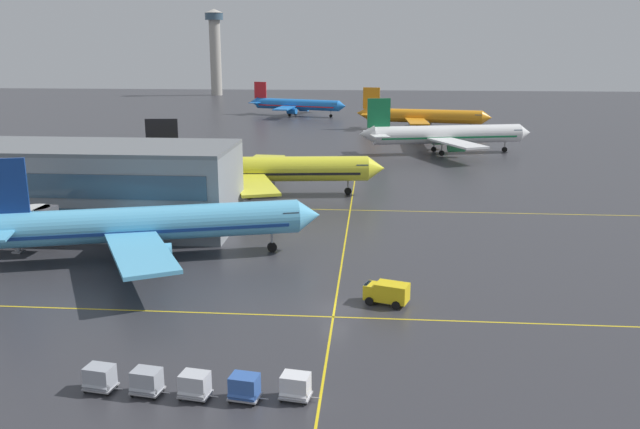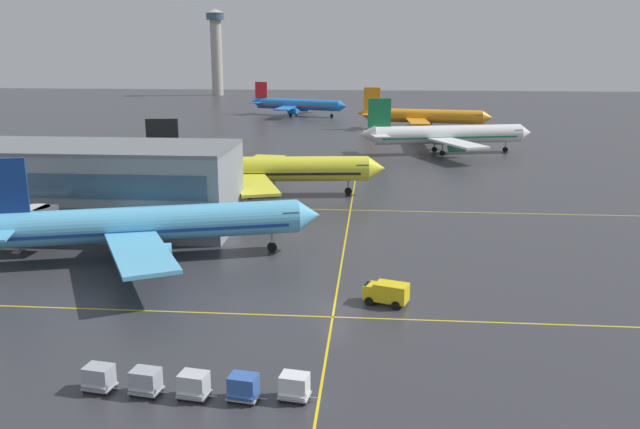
# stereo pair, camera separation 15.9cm
# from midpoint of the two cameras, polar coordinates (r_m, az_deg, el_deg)

# --- Properties ---
(ground_plane) EXTENTS (600.00, 600.00, 0.00)m
(ground_plane) POSITION_cam_midpoint_polar(r_m,az_deg,el_deg) (62.23, 1.18, -8.06)
(ground_plane) COLOR #333338
(airliner_front_gate) EXTENTS (38.30, 32.66, 12.10)m
(airliner_front_gate) POSITION_cam_midpoint_polar(r_m,az_deg,el_deg) (77.20, -14.51, -0.80)
(airliner_front_gate) COLOR #5BB7E5
(airliner_front_gate) RESTS_ON ground
(airliner_second_row) EXTENTS (40.00, 34.26, 12.43)m
(airliner_second_row) POSITION_cam_midpoint_polar(r_m,az_deg,el_deg) (107.24, -5.24, 3.86)
(airliner_second_row) COLOR yellow
(airliner_second_row) RESTS_ON ground
(airliner_third_row) EXTENTS (39.52, 33.61, 12.40)m
(airliner_third_row) POSITION_cam_midpoint_polar(r_m,az_deg,el_deg) (151.12, 10.65, 6.75)
(airliner_third_row) COLOR white
(airliner_third_row) RESTS_ON ground
(airliner_far_left_stand) EXTENTS (37.93, 32.36, 11.81)m
(airliner_far_left_stand) POSITION_cam_midpoint_polar(r_m,az_deg,el_deg) (191.26, 8.71, 8.34)
(airliner_far_left_stand) COLOR orange
(airliner_far_left_stand) RESTS_ON ground
(airliner_far_right_stand) EXTENTS (34.89, 29.82, 11.10)m
(airliner_far_right_stand) POSITION_cam_midpoint_polar(r_m,az_deg,el_deg) (228.84, -2.08, 9.41)
(airliner_far_right_stand) COLOR blue
(airliner_far_right_stand) RESTS_ON ground
(taxiway_markings) EXTENTS (136.68, 87.53, 0.01)m
(taxiway_markings) POSITION_cam_midpoint_polar(r_m,az_deg,el_deg) (79.03, 1.99, -3.10)
(taxiway_markings) COLOR yellow
(taxiway_markings) RESTS_ON ground
(service_truck_red_van) EXTENTS (4.48, 3.15, 2.10)m
(service_truck_red_van) POSITION_cam_midpoint_polar(r_m,az_deg,el_deg) (63.13, 5.64, -6.64)
(service_truck_red_van) COLOR yellow
(service_truck_red_van) RESTS_ON ground
(baggage_cart_row_leftmost) EXTENTS (2.85, 1.97, 1.86)m
(baggage_cart_row_leftmost) POSITION_cam_midpoint_polar(r_m,az_deg,el_deg) (50.62, -18.47, -13.14)
(baggage_cart_row_leftmost) COLOR #99999E
(baggage_cart_row_leftmost) RESTS_ON ground
(baggage_cart_row_second) EXTENTS (2.85, 1.97, 1.86)m
(baggage_cart_row_second) POSITION_cam_midpoint_polar(r_m,az_deg,el_deg) (49.21, -14.75, -13.68)
(baggage_cart_row_second) COLOR #99999E
(baggage_cart_row_second) RESTS_ON ground
(baggage_cart_row_middle) EXTENTS (2.85, 1.97, 1.86)m
(baggage_cart_row_middle) POSITION_cam_midpoint_polar(r_m,az_deg,el_deg) (48.04, -10.80, -14.18)
(baggage_cart_row_middle) COLOR #99999E
(baggage_cart_row_middle) RESTS_ON ground
(baggage_cart_row_fourth) EXTENTS (2.85, 1.97, 1.86)m
(baggage_cart_row_fourth) POSITION_cam_midpoint_polar(r_m,az_deg,el_deg) (47.27, -6.61, -14.51)
(baggage_cart_row_fourth) COLOR #99999E
(baggage_cart_row_fourth) RESTS_ON ground
(baggage_cart_row_fifth) EXTENTS (2.85, 1.97, 1.86)m
(baggage_cart_row_fifth) POSITION_cam_midpoint_polar(r_m,az_deg,el_deg) (47.12, -2.22, -14.52)
(baggage_cart_row_fifth) COLOR #99999E
(baggage_cart_row_fifth) RESTS_ON ground
(control_tower) EXTENTS (8.82, 8.82, 39.56)m
(control_tower) POSITION_cam_midpoint_polar(r_m,az_deg,el_deg) (325.69, -9.00, 14.10)
(control_tower) COLOR #ADA89E
(control_tower) RESTS_ON ground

